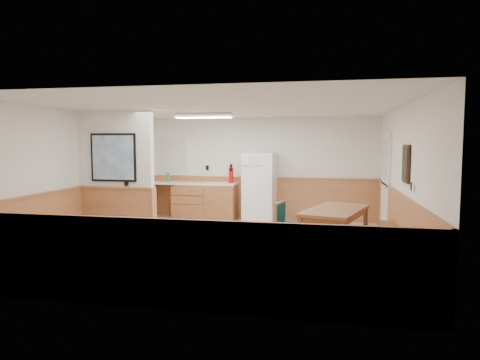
% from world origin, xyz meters
% --- Properties ---
extents(ground, '(6.00, 6.00, 0.00)m').
position_xyz_m(ground, '(0.00, 0.00, 0.00)').
color(ground, '#CEB393').
rests_on(ground, ground).
extents(ceiling, '(6.00, 6.00, 0.02)m').
position_xyz_m(ceiling, '(0.00, 0.00, 2.50)').
color(ceiling, white).
rests_on(ceiling, back_wall).
extents(back_wall, '(6.00, 0.02, 2.50)m').
position_xyz_m(back_wall, '(0.00, 3.00, 1.25)').
color(back_wall, white).
rests_on(back_wall, ground).
extents(right_wall, '(0.02, 6.00, 2.50)m').
position_xyz_m(right_wall, '(3.00, 0.00, 1.25)').
color(right_wall, white).
rests_on(right_wall, ground).
extents(left_wall, '(0.02, 6.00, 2.50)m').
position_xyz_m(left_wall, '(-3.00, 0.00, 1.25)').
color(left_wall, white).
rests_on(left_wall, ground).
extents(wainscot_back, '(6.00, 0.04, 1.00)m').
position_xyz_m(wainscot_back, '(0.00, 2.98, 0.50)').
color(wainscot_back, '#C7774F').
rests_on(wainscot_back, ground).
extents(wainscot_right, '(0.04, 6.00, 1.00)m').
position_xyz_m(wainscot_right, '(2.98, 0.00, 0.50)').
color(wainscot_right, '#C7774F').
rests_on(wainscot_right, ground).
extents(wainscot_left, '(0.04, 6.00, 1.00)m').
position_xyz_m(wainscot_left, '(-2.98, 0.00, 0.50)').
color(wainscot_left, '#C7774F').
rests_on(wainscot_left, ground).
extents(partition_wall, '(1.50, 0.20, 2.50)m').
position_xyz_m(partition_wall, '(-2.25, 0.19, 1.23)').
color(partition_wall, white).
rests_on(partition_wall, ground).
extents(kitchen_counter, '(2.20, 0.61, 1.00)m').
position_xyz_m(kitchen_counter, '(-1.21, 2.68, 0.46)').
color(kitchen_counter, '#AD6B3D').
rests_on(kitchen_counter, ground).
extents(exterior_door, '(0.07, 1.02, 2.15)m').
position_xyz_m(exterior_door, '(2.96, 1.90, 1.05)').
color(exterior_door, white).
rests_on(exterior_door, ground).
extents(kitchen_window, '(0.80, 0.04, 1.00)m').
position_xyz_m(kitchen_window, '(-2.10, 2.98, 1.55)').
color(kitchen_window, white).
rests_on(kitchen_window, back_wall).
extents(wall_painting, '(0.04, 0.50, 0.60)m').
position_xyz_m(wall_painting, '(2.97, -0.30, 1.55)').
color(wall_painting, black).
rests_on(wall_painting, right_wall).
extents(fluorescent_fixture, '(1.20, 0.30, 0.09)m').
position_xyz_m(fluorescent_fixture, '(-0.80, 1.30, 2.45)').
color(fluorescent_fixture, white).
rests_on(fluorescent_fixture, ceiling).
extents(refrigerator, '(0.77, 0.75, 1.65)m').
position_xyz_m(refrigerator, '(0.19, 2.63, 0.83)').
color(refrigerator, white).
rests_on(refrigerator, ground).
extents(dining_table, '(1.29, 1.83, 0.75)m').
position_xyz_m(dining_table, '(1.90, 0.03, 0.66)').
color(dining_table, brown).
rests_on(dining_table, ground).
extents(dining_bench, '(0.45, 1.50, 0.45)m').
position_xyz_m(dining_bench, '(2.80, 0.01, 0.34)').
color(dining_bench, brown).
rests_on(dining_bench, ground).
extents(dining_chair, '(0.69, 0.55, 0.85)m').
position_xyz_m(dining_chair, '(1.05, -0.05, 0.50)').
color(dining_chair, brown).
rests_on(dining_chair, ground).
extents(fire_extinguisher, '(0.12, 0.12, 0.46)m').
position_xyz_m(fire_extinguisher, '(-0.52, 2.69, 1.10)').
color(fire_extinguisher, red).
rests_on(fire_extinguisher, kitchen_counter).
extents(soap_bottle, '(0.09, 0.09, 0.25)m').
position_xyz_m(soap_bottle, '(-2.12, 2.65, 1.02)').
color(soap_bottle, green).
rests_on(soap_bottle, kitchen_counter).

